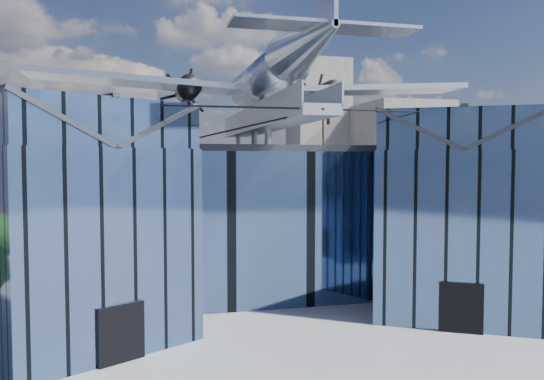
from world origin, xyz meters
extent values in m
plane|color=gray|center=(0.00, 0.00, 0.00)|extent=(120.00, 120.00, 0.00)
cube|color=#445E8B|center=(0.00, 9.00, 4.75)|extent=(28.00, 14.00, 9.50)
cube|color=#27292E|center=(0.00, 9.00, 9.70)|extent=(28.00, 14.00, 0.40)
cube|color=#445E8B|center=(-10.50, -1.00, 4.75)|extent=(11.79, 11.43, 9.50)
cube|color=#445E8B|center=(-10.50, -1.00, 10.60)|extent=(11.56, 11.20, 2.20)
cube|color=#27292E|center=(-12.45, -2.12, 10.60)|extent=(7.98, 9.23, 2.40)
cube|color=#27292E|center=(-8.55, 0.12, 10.60)|extent=(7.98, 9.23, 2.40)
cube|color=#27292E|center=(-10.50, -1.00, 11.75)|extent=(4.30, 7.10, 0.18)
cube|color=black|center=(-8.48, -4.51, 1.30)|extent=(2.03, 1.32, 2.60)
cube|color=black|center=(-6.60, 1.25, 4.75)|extent=(0.34, 0.34, 9.50)
cube|color=#445E8B|center=(10.50, -1.00, 4.75)|extent=(11.79, 11.43, 9.50)
cube|color=#445E8B|center=(10.50, -1.00, 10.60)|extent=(11.56, 11.20, 2.20)
cube|color=#27292E|center=(8.55, 0.12, 10.60)|extent=(7.98, 9.23, 2.40)
cube|color=#27292E|center=(12.45, -2.12, 10.60)|extent=(7.98, 9.23, 2.40)
cube|color=#27292E|center=(10.50, -1.00, 11.75)|extent=(4.30, 7.10, 0.18)
cube|color=black|center=(8.48, -4.51, 1.30)|extent=(2.03, 1.32, 2.60)
cube|color=black|center=(6.60, 1.25, 4.75)|extent=(0.34, 0.34, 9.50)
cube|color=#92979F|center=(0.00, 3.50, 11.10)|extent=(1.80, 21.00, 0.50)
cube|color=#92979F|center=(-0.90, 3.50, 11.75)|extent=(0.08, 21.00, 1.10)
cube|color=#92979F|center=(0.90, 3.50, 11.75)|extent=(0.08, 21.00, 1.10)
cylinder|color=#92979F|center=(0.00, 13.00, 10.43)|extent=(0.44, 0.44, 1.35)
cylinder|color=#92979F|center=(0.00, 7.00, 10.43)|extent=(0.44, 0.44, 1.35)
cylinder|color=#92979F|center=(0.00, 3.00, 10.43)|extent=(0.44, 0.44, 1.35)
cylinder|color=#92979F|center=(0.00, 4.00, 12.05)|extent=(0.70, 0.70, 1.40)
cylinder|color=black|center=(-5.25, -4.00, 11.40)|extent=(10.55, 6.08, 0.69)
cylinder|color=black|center=(5.25, -4.00, 11.40)|extent=(10.55, 6.08, 0.69)
cylinder|color=black|center=(-3.00, 1.50, 10.55)|extent=(6.09, 17.04, 1.19)
cylinder|color=black|center=(3.00, 1.50, 10.55)|extent=(6.09, 17.04, 1.19)
cylinder|color=#B6BCC4|center=(0.00, 4.00, 14.00)|extent=(2.50, 11.00, 2.50)
sphere|color=#B6BCC4|center=(0.00, 9.50, 14.00)|extent=(2.50, 2.50, 2.50)
cube|color=black|center=(0.00, 8.50, 14.69)|extent=(1.60, 1.40, 0.50)
cone|color=#B6BCC4|center=(0.00, -5.00, 14.30)|extent=(2.50, 7.00, 2.50)
cube|color=#B6BCC4|center=(0.00, -7.20, 14.50)|extent=(8.00, 1.80, 0.14)
cube|color=#B6BCC4|center=(-7.00, 5.00, 13.70)|extent=(14.00, 3.20, 1.08)
cylinder|color=black|center=(-4.60, 5.60, 13.45)|extent=(1.44, 3.20, 1.44)
cone|color=black|center=(-4.60, 7.40, 13.45)|extent=(0.70, 0.70, 0.70)
cube|color=black|center=(-4.60, 7.55, 13.45)|extent=(1.05, 0.06, 3.33)
cube|color=black|center=(-4.60, 7.55, 13.45)|extent=(2.53, 0.06, 2.53)
cube|color=black|center=(-4.60, 7.55, 13.45)|extent=(3.33, 0.06, 1.05)
cylinder|color=black|center=(-4.60, 5.00, 12.22)|extent=(0.24, 0.24, 1.75)
cube|color=#B6BCC4|center=(7.00, 5.00, 13.70)|extent=(14.00, 3.20, 1.08)
cylinder|color=black|center=(4.60, 5.60, 13.45)|extent=(1.44, 3.20, 1.44)
cone|color=black|center=(4.60, 7.40, 13.45)|extent=(0.70, 0.70, 0.70)
cube|color=black|center=(4.60, 7.55, 13.45)|extent=(1.05, 0.06, 3.33)
cube|color=black|center=(4.60, 7.55, 13.45)|extent=(2.53, 0.06, 2.53)
cube|color=black|center=(4.60, 7.55, 13.45)|extent=(3.33, 0.06, 1.05)
cylinder|color=black|center=(4.60, 5.00, 12.22)|extent=(0.24, 0.24, 1.75)
cube|color=slate|center=(32.00, 48.00, 9.00)|extent=(12.00, 14.00, 18.00)
cube|color=slate|center=(-20.00, 55.00, 7.00)|extent=(14.00, 10.00, 14.00)
cube|color=slate|center=(22.00, 58.00, 13.00)|extent=(9.00, 9.00, 26.00)
camera|label=1|loc=(-7.54, -28.41, 8.84)|focal=35.00mm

